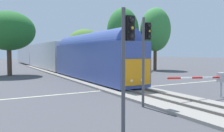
{
  "coord_description": "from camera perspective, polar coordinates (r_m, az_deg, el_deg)",
  "views": [
    {
      "loc": [
        -10.78,
        -17.68,
        3.29
      ],
      "look_at": [
        -0.27,
        1.37,
        2.0
      ],
      "focal_mm": 37.32,
      "sensor_mm": 36.0,
      "label": 1
    }
  ],
  "objects": [
    {
      "name": "commuter_train",
      "position": [
        46.21,
        -15.39,
        2.59
      ],
      "size": [
        3.04,
        63.14,
        5.16
      ],
      "color": "#384C93",
      "rests_on": "railway_track"
    },
    {
      "name": "railway_track",
      "position": [
        20.96,
        2.48,
        -5.38
      ],
      "size": [
        4.4,
        80.0,
        0.32
      ],
      "color": "gray",
      "rests_on": "ground"
    },
    {
      "name": "crossing_gate_near",
      "position": [
        18.36,
        24.07,
        -2.77
      ],
      "size": [
        5.74,
        0.4,
        1.8
      ],
      "color": "#B7B7BC",
      "rests_on": "ground"
    },
    {
      "name": "maple_right_background",
      "position": [
        44.07,
        10.58,
        8.73
      ],
      "size": [
        5.57,
        5.57,
        11.46
      ],
      "color": "#4C3828",
      "rests_on": "ground"
    },
    {
      "name": "oak_far_right",
      "position": [
        42.86,
        2.68,
        8.47
      ],
      "size": [
        5.83,
        5.83,
        11.33
      ],
      "color": "#4C3828",
      "rests_on": "ground"
    },
    {
      "name": "traffic_signal_far_side",
      "position": [
        30.78,
        2.12,
        3.33
      ],
      "size": [
        0.53,
        0.38,
        4.86
      ],
      "color": "#4C4C51",
      "rests_on": "ground"
    },
    {
      "name": "road_centre_stripe",
      "position": [
        20.97,
        2.48,
        -5.63
      ],
      "size": [
        44.0,
        0.2,
        0.01
      ],
      "color": "beige",
      "rests_on": "ground"
    },
    {
      "name": "oak_behind_train",
      "position": [
        35.89,
        -24.01,
        7.84
      ],
      "size": [
        7.23,
        7.23,
        9.01
      ],
      "color": "#4C3828",
      "rests_on": "ground"
    },
    {
      "name": "elm_centre_background",
      "position": [
        43.93,
        -6.71,
        5.54
      ],
      "size": [
        6.29,
        6.29,
        7.58
      ],
      "color": "brown",
      "rests_on": "ground"
    },
    {
      "name": "ground_plane",
      "position": [
        20.97,
        2.48,
        -5.64
      ],
      "size": [
        220.0,
        220.0,
        0.0
      ],
      "primitive_type": "plane",
      "color": "#47474C"
    },
    {
      "name": "traffic_signal_median",
      "position": [
        14.02,
        8.22,
        4.54
      ],
      "size": [
        0.53,
        0.38,
        5.34
      ],
      "color": "#4C4C51",
      "rests_on": "ground"
    },
    {
      "name": "traffic_signal_near_left",
      "position": [
        9.33,
        3.63,
        3.98
      ],
      "size": [
        0.53,
        0.38,
        5.05
      ],
      "color": "#4C4C51",
      "rests_on": "ground"
    }
  ]
}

